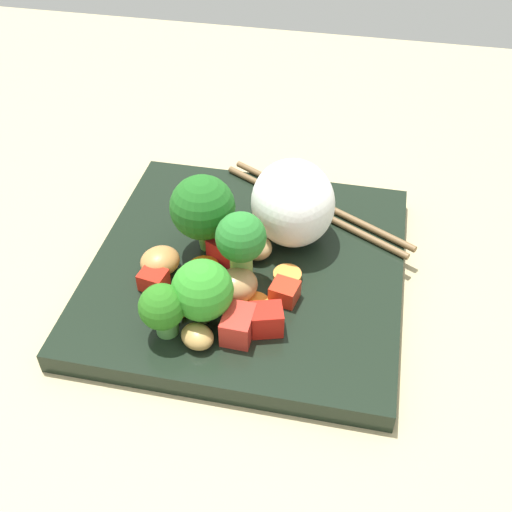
% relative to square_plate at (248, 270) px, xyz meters
% --- Properties ---
extents(ground_plane, '(1.10, 1.10, 0.02)m').
position_rel_square_plate_xyz_m(ground_plane, '(0.00, 0.00, -0.02)').
color(ground_plane, tan).
extents(square_plate, '(0.27, 0.27, 0.02)m').
position_rel_square_plate_xyz_m(square_plate, '(0.00, 0.00, 0.00)').
color(square_plate, black).
rests_on(square_plate, ground_plane).
extents(rice_mound, '(0.10, 0.10, 0.08)m').
position_rel_square_plate_xyz_m(rice_mound, '(-0.03, -0.04, 0.05)').
color(rice_mound, white).
rests_on(rice_mound, square_plate).
extents(broccoli_floret_0, '(0.04, 0.04, 0.07)m').
position_rel_square_plate_xyz_m(broccoli_floret_0, '(-0.00, 0.02, 0.05)').
color(broccoli_floret_0, '#82B555').
rests_on(broccoli_floret_0, square_plate).
extents(broccoli_floret_1, '(0.05, 0.05, 0.06)m').
position_rel_square_plate_xyz_m(broccoli_floret_1, '(0.02, 0.07, 0.04)').
color(broccoli_floret_1, '#6EA945').
rests_on(broccoli_floret_1, square_plate).
extents(broccoli_floret_2, '(0.06, 0.06, 0.08)m').
position_rel_square_plate_xyz_m(broccoli_floret_2, '(0.04, -0.01, 0.06)').
color(broccoli_floret_2, '#67AF46').
rests_on(broccoli_floret_2, square_plate).
extents(broccoli_floret_3, '(0.04, 0.04, 0.05)m').
position_rel_square_plate_xyz_m(broccoli_floret_3, '(0.05, 0.09, 0.04)').
color(broccoli_floret_3, '#569F4A').
rests_on(broccoli_floret_3, square_plate).
extents(carrot_slice_0, '(0.04, 0.04, 0.00)m').
position_rel_square_plate_xyz_m(carrot_slice_0, '(0.04, 0.02, 0.01)').
color(carrot_slice_0, orange).
rests_on(carrot_slice_0, square_plate).
extents(carrot_slice_1, '(0.03, 0.03, 0.01)m').
position_rel_square_plate_xyz_m(carrot_slice_1, '(-0.04, 0.01, 0.01)').
color(carrot_slice_1, orange).
rests_on(carrot_slice_1, square_plate).
extents(carrot_slice_2, '(0.04, 0.04, 0.01)m').
position_rel_square_plate_xyz_m(carrot_slice_2, '(0.02, 0.03, 0.01)').
color(carrot_slice_2, orange).
rests_on(carrot_slice_2, square_plate).
extents(carrot_slice_3, '(0.03, 0.03, 0.01)m').
position_rel_square_plate_xyz_m(carrot_slice_3, '(-0.02, 0.05, 0.01)').
color(carrot_slice_3, orange).
rests_on(carrot_slice_3, square_plate).
extents(carrot_slice_4, '(0.04, 0.04, 0.01)m').
position_rel_square_plate_xyz_m(carrot_slice_4, '(0.05, 0.07, 0.01)').
color(carrot_slice_4, orange).
rests_on(carrot_slice_4, square_plate).
extents(pepper_chunk_0, '(0.04, 0.04, 0.02)m').
position_rel_square_plate_xyz_m(pepper_chunk_0, '(0.02, -0.01, 0.02)').
color(pepper_chunk_0, red).
rests_on(pepper_chunk_0, square_plate).
extents(pepper_chunk_1, '(0.02, 0.03, 0.02)m').
position_rel_square_plate_xyz_m(pepper_chunk_1, '(-0.01, 0.08, 0.02)').
color(pepper_chunk_1, red).
rests_on(pepper_chunk_1, square_plate).
extents(pepper_chunk_2, '(0.03, 0.03, 0.02)m').
position_rel_square_plate_xyz_m(pepper_chunk_2, '(-0.03, 0.07, 0.02)').
color(pepper_chunk_2, red).
rests_on(pepper_chunk_2, square_plate).
extents(pepper_chunk_3, '(0.03, 0.02, 0.02)m').
position_rel_square_plate_xyz_m(pepper_chunk_3, '(-0.04, 0.04, 0.02)').
color(pepper_chunk_3, red).
rests_on(pepper_chunk_3, square_plate).
extents(pepper_chunk_4, '(0.02, 0.02, 0.02)m').
position_rel_square_plate_xyz_m(pepper_chunk_4, '(0.07, 0.05, 0.02)').
color(pepper_chunk_4, red).
rests_on(pepper_chunk_4, square_plate).
extents(chicken_piece_1, '(0.03, 0.03, 0.02)m').
position_rel_square_plate_xyz_m(chicken_piece_1, '(0.02, 0.10, 0.02)').
color(chicken_piece_1, tan).
rests_on(chicken_piece_1, square_plate).
extents(chicken_piece_2, '(0.05, 0.05, 0.02)m').
position_rel_square_plate_xyz_m(chicken_piece_2, '(0.07, 0.03, 0.02)').
color(chicken_piece_2, '#BC7F44').
rests_on(chicken_piece_2, square_plate).
extents(chicken_piece_3, '(0.04, 0.04, 0.02)m').
position_rel_square_plate_xyz_m(chicken_piece_3, '(-0.01, -0.01, 0.02)').
color(chicken_piece_3, tan).
rests_on(chicken_piece_3, square_plate).
extents(chicken_piece_4, '(0.05, 0.05, 0.03)m').
position_rel_square_plate_xyz_m(chicken_piece_4, '(0.00, 0.04, 0.02)').
color(chicken_piece_4, tan).
rests_on(chicken_piece_4, square_plate).
extents(chopstick_pair, '(0.20, 0.12, 0.01)m').
position_rel_square_plate_xyz_m(chopstick_pair, '(-0.05, -0.09, 0.01)').
color(chopstick_pair, brown).
rests_on(chopstick_pair, square_plate).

